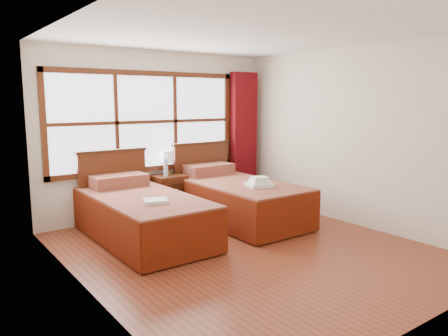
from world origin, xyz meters
TOP-DOWN VIEW (x-y plane):
  - floor at (0.00, 0.00)m, footprint 4.50×4.50m
  - ceiling at (0.00, 0.00)m, footprint 4.50×4.50m
  - wall_back at (0.00, 2.25)m, footprint 4.00×0.00m
  - wall_left at (-2.00, 0.00)m, footprint 0.00×4.50m
  - wall_right at (2.00, 0.00)m, footprint 0.00×4.50m
  - window at (-0.25, 2.21)m, footprint 3.16×0.06m
  - curtain at (1.60, 2.11)m, footprint 0.50×0.16m
  - bed_left at (-0.86, 1.20)m, footprint 1.14×2.22m
  - bed_right at (0.71, 1.20)m, footprint 1.16×2.26m
  - nightstand at (-0.00, 1.99)m, footprint 0.50×0.49m
  - towels_left at (-0.91, 0.68)m, footprint 0.35×0.33m
  - towels_right at (0.73, 0.65)m, footprint 0.41×0.38m
  - lamp at (0.04, 2.12)m, footprint 0.19×0.19m
  - bottle_near at (-0.05, 2.00)m, footprint 0.07×0.07m
  - bottle_far at (-0.09, 1.92)m, footprint 0.07×0.07m

SIDE VIEW (x-z plane):
  - floor at x=0.00m, z-range 0.00..0.00m
  - nightstand at x=0.00m, z-range 0.00..0.66m
  - bed_left at x=-0.86m, z-range -0.22..0.90m
  - bed_right at x=0.71m, z-range -0.22..0.91m
  - towels_left at x=-0.91m, z-range 0.59..0.64m
  - towels_right at x=0.73m, z-range 0.59..0.74m
  - bottle_far at x=-0.09m, z-range 0.65..0.92m
  - bottle_near at x=-0.05m, z-range 0.65..0.92m
  - lamp at x=0.04m, z-range 0.74..1.12m
  - curtain at x=1.60m, z-range 0.02..2.32m
  - wall_back at x=0.00m, z-range -0.70..3.30m
  - wall_left at x=-2.00m, z-range -0.95..3.55m
  - wall_right at x=2.00m, z-range -0.95..3.55m
  - window at x=-0.25m, z-range 0.72..2.28m
  - ceiling at x=0.00m, z-range 2.60..2.60m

